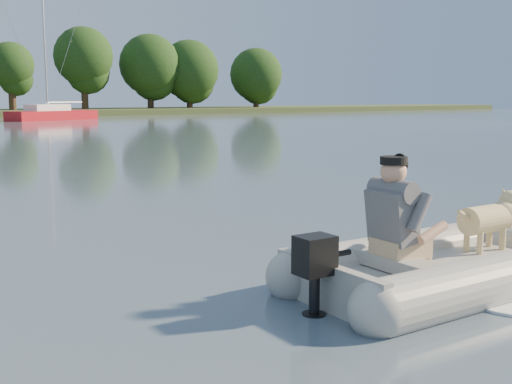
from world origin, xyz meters
TOP-DOWN VIEW (x-y plane):
  - water at (0.00, 0.00)m, footprint 160.00×160.00m
  - dinghy at (0.96, -0.27)m, footprint 4.72×2.92m
  - man at (0.21, -0.20)m, footprint 0.79×0.68m
  - dog at (1.66, -0.22)m, footprint 1.01×0.37m
  - outboard_motor at (-0.82, -0.25)m, footprint 0.45×0.32m
  - sailboat at (11.46, 48.50)m, footprint 7.94×4.96m

SIDE VIEW (x-z plane):
  - water at x=0.00m, z-range 0.00..0.00m
  - outboard_motor at x=-0.82m, z-range -0.09..0.76m
  - sailboat at x=11.46m, z-range -4.79..5.71m
  - dog at x=1.66m, z-range 0.22..0.89m
  - dinghy at x=0.96m, z-range -0.10..1.38m
  - man at x=0.21m, z-range 0.26..1.41m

